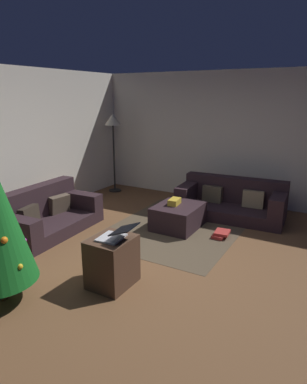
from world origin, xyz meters
TOP-DOWN VIEW (x-y plane):
  - ground_plane at (0.00, 0.00)m, footprint 6.40×6.40m
  - corner_partition at (3.14, 0.00)m, footprint 0.12×6.40m
  - couch_left at (0.05, 2.25)m, footprint 1.71×0.95m
  - couch_right at (2.24, -0.13)m, footprint 0.97×1.91m
  - ottoman at (1.25, 0.47)m, footprint 0.85×0.68m
  - gift_box at (1.25, 0.54)m, footprint 0.27×0.18m
  - tv_remote at (1.36, 0.63)m, footprint 0.08×0.17m
  - side_table at (-0.74, 0.34)m, footprint 0.52×0.44m
  - laptop at (-0.73, 0.28)m, footprint 0.35×0.45m
  - book_stack at (1.22, -0.29)m, footprint 0.31×0.24m
  - corner_lamp at (2.55, 2.71)m, footprint 0.36×0.36m
  - area_rug at (1.25, 0.47)m, footprint 2.60×2.00m

SIDE VIEW (x-z plane):
  - ground_plane at x=0.00m, z-range 0.00..0.00m
  - area_rug at x=1.25m, z-range 0.00..0.01m
  - book_stack at x=1.22m, z-range 0.00..0.10m
  - ottoman at x=1.25m, z-range 0.00..0.39m
  - couch_right at x=2.24m, z-range -0.07..0.61m
  - couch_left at x=0.05m, z-range -0.09..0.63m
  - side_table at x=-0.74m, z-range 0.00..0.58m
  - tv_remote at x=1.36m, z-range 0.39..0.41m
  - gift_box at x=1.25m, z-range 0.39..0.49m
  - laptop at x=-0.73m, z-range 0.54..0.73m
  - corner_partition at x=3.14m, z-range 0.00..2.60m
  - corner_lamp at x=2.55m, z-range 0.61..2.35m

